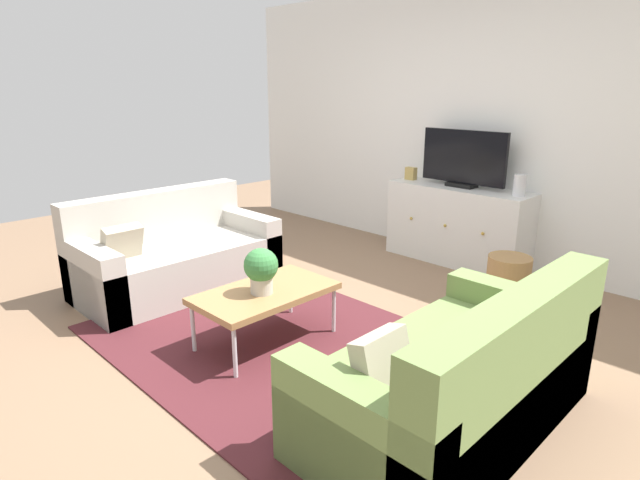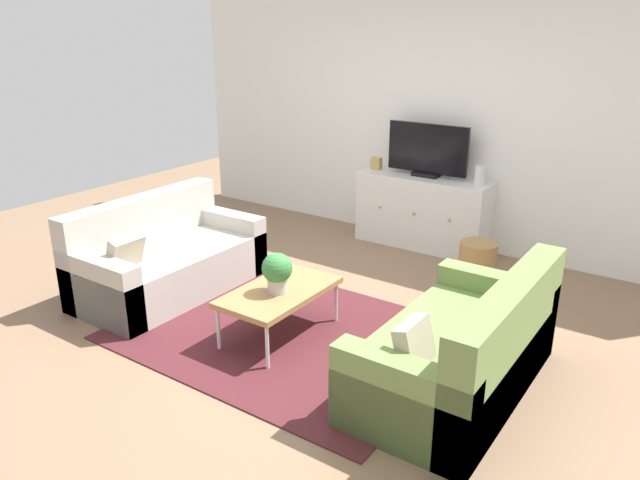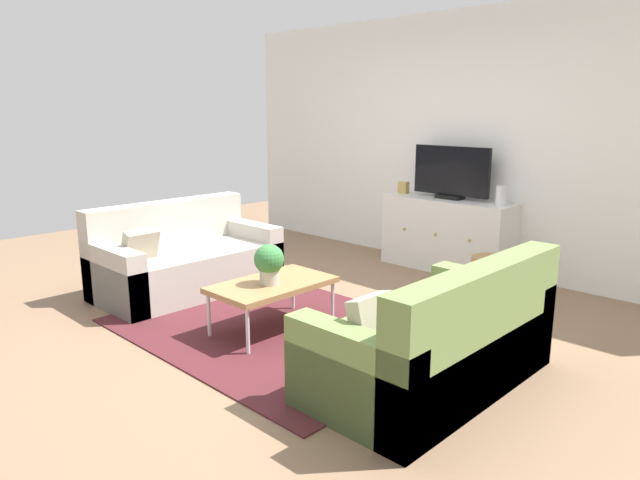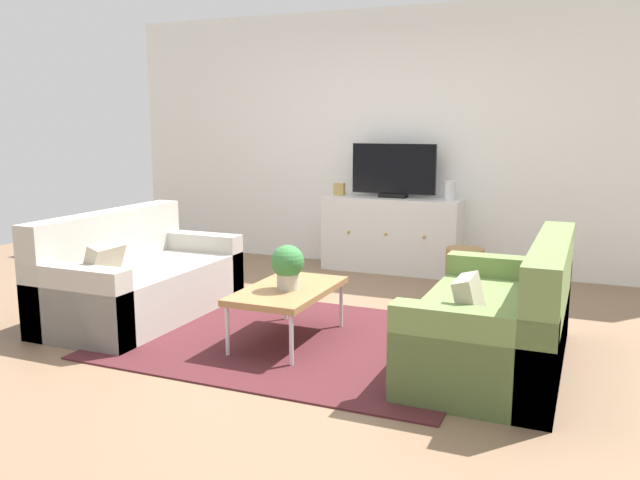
{
  "view_description": "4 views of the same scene",
  "coord_description": "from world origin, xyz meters",
  "px_view_note": "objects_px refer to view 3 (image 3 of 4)",
  "views": [
    {
      "loc": [
        2.56,
        -2.25,
        1.74
      ],
      "look_at": [
        0.0,
        0.3,
        0.65
      ],
      "focal_mm": 29.19,
      "sensor_mm": 36.0,
      "label": 1
    },
    {
      "loc": [
        2.63,
        -3.49,
        2.32
      ],
      "look_at": [
        0.0,
        0.3,
        0.65
      ],
      "focal_mm": 34.25,
      "sensor_mm": 36.0,
      "label": 2
    },
    {
      "loc": [
        3.23,
        -3.01,
        1.71
      ],
      "look_at": [
        0.0,
        0.3,
        0.65
      ],
      "focal_mm": 32.57,
      "sensor_mm": 36.0,
      "label": 3
    },
    {
      "loc": [
        1.9,
        -4.17,
        1.52
      ],
      "look_at": [
        0.0,
        0.3,
        0.65
      ],
      "focal_mm": 36.54,
      "sensor_mm": 36.0,
      "label": 4
    }
  ],
  "objects_px": {
    "potted_plant": "(269,262)",
    "wicker_basket": "(490,281)",
    "glass_vase": "(501,196)",
    "couch_left_side": "(182,262)",
    "couch_right_side": "(441,346)",
    "coffee_table": "(272,286)",
    "mantel_clock": "(403,187)",
    "flat_screen_tv": "(451,173)",
    "tv_console": "(447,235)"
  },
  "relations": [
    {
      "from": "coffee_table",
      "to": "glass_vase",
      "type": "distance_m",
      "value": 2.58
    },
    {
      "from": "couch_right_side",
      "to": "wicker_basket",
      "type": "relative_size",
      "value": 3.88
    },
    {
      "from": "couch_left_side",
      "to": "couch_right_side",
      "type": "xyz_separation_m",
      "value": [
        2.87,
        0.0,
        0.0
      ]
    },
    {
      "from": "tv_console",
      "to": "potted_plant",
      "type": "bearing_deg",
      "value": -89.79
    },
    {
      "from": "couch_right_side",
      "to": "flat_screen_tv",
      "type": "distance_m",
      "value": 2.91
    },
    {
      "from": "coffee_table",
      "to": "wicker_basket",
      "type": "height_order",
      "value": "wicker_basket"
    },
    {
      "from": "glass_vase",
      "to": "coffee_table",
      "type": "bearing_deg",
      "value": -103.77
    },
    {
      "from": "flat_screen_tv",
      "to": "mantel_clock",
      "type": "height_order",
      "value": "flat_screen_tv"
    },
    {
      "from": "tv_console",
      "to": "coffee_table",
      "type": "bearing_deg",
      "value": -90.31
    },
    {
      "from": "couch_right_side",
      "to": "coffee_table",
      "type": "distance_m",
      "value": 1.48
    },
    {
      "from": "couch_right_side",
      "to": "flat_screen_tv",
      "type": "xyz_separation_m",
      "value": [
        -1.46,
        2.39,
        0.77
      ]
    },
    {
      "from": "couch_right_side",
      "to": "mantel_clock",
      "type": "relative_size",
      "value": 12.77
    },
    {
      "from": "coffee_table",
      "to": "wicker_basket",
      "type": "distance_m",
      "value": 1.98
    },
    {
      "from": "flat_screen_tv",
      "to": "glass_vase",
      "type": "bearing_deg",
      "value": -1.94
    },
    {
      "from": "couch_right_side",
      "to": "potted_plant",
      "type": "relative_size",
      "value": 5.33
    },
    {
      "from": "couch_right_side",
      "to": "mantel_clock",
      "type": "bearing_deg",
      "value": 130.79
    },
    {
      "from": "glass_vase",
      "to": "wicker_basket",
      "type": "xyz_separation_m",
      "value": [
        0.3,
        -0.7,
        -0.65
      ]
    },
    {
      "from": "tv_console",
      "to": "flat_screen_tv",
      "type": "relative_size",
      "value": 1.61
    },
    {
      "from": "couch_right_side",
      "to": "coffee_table",
      "type": "xyz_separation_m",
      "value": [
        -1.47,
        -0.09,
        0.09
      ]
    },
    {
      "from": "glass_vase",
      "to": "couch_right_side",
      "type": "bearing_deg",
      "value": -69.91
    },
    {
      "from": "couch_left_side",
      "to": "couch_right_side",
      "type": "distance_m",
      "value": 2.87
    },
    {
      "from": "couch_left_side",
      "to": "couch_right_side",
      "type": "bearing_deg",
      "value": 0.0
    },
    {
      "from": "coffee_table",
      "to": "flat_screen_tv",
      "type": "height_order",
      "value": "flat_screen_tv"
    },
    {
      "from": "coffee_table",
      "to": "flat_screen_tv",
      "type": "distance_m",
      "value": 2.57
    },
    {
      "from": "coffee_table",
      "to": "tv_console",
      "type": "distance_m",
      "value": 2.46
    },
    {
      "from": "couch_right_side",
      "to": "tv_console",
      "type": "relative_size",
      "value": 1.17
    },
    {
      "from": "glass_vase",
      "to": "potted_plant",
      "type": "bearing_deg",
      "value": -103.04
    },
    {
      "from": "couch_right_side",
      "to": "wicker_basket",
      "type": "distance_m",
      "value": 1.77
    },
    {
      "from": "couch_left_side",
      "to": "tv_console",
      "type": "relative_size",
      "value": 1.17
    },
    {
      "from": "coffee_table",
      "to": "tv_console",
      "type": "xyz_separation_m",
      "value": [
        0.01,
        2.46,
        0.02
      ]
    },
    {
      "from": "couch_left_side",
      "to": "glass_vase",
      "type": "relative_size",
      "value": 8.56
    },
    {
      "from": "glass_vase",
      "to": "couch_left_side",
      "type": "bearing_deg",
      "value": -130.18
    },
    {
      "from": "tv_console",
      "to": "wicker_basket",
      "type": "xyz_separation_m",
      "value": [
        0.89,
        -0.7,
        -0.17
      ]
    },
    {
      "from": "potted_plant",
      "to": "wicker_basket",
      "type": "distance_m",
      "value": 2.04
    },
    {
      "from": "coffee_table",
      "to": "potted_plant",
      "type": "xyz_separation_m",
      "value": [
        0.02,
        -0.05,
        0.2
      ]
    },
    {
      "from": "mantel_clock",
      "to": "flat_screen_tv",
      "type": "bearing_deg",
      "value": 1.94
    },
    {
      "from": "couch_right_side",
      "to": "tv_console",
      "type": "distance_m",
      "value": 2.79
    },
    {
      "from": "couch_left_side",
      "to": "coffee_table",
      "type": "relative_size",
      "value": 1.74
    },
    {
      "from": "coffee_table",
      "to": "potted_plant",
      "type": "relative_size",
      "value": 3.06
    },
    {
      "from": "tv_console",
      "to": "flat_screen_tv",
      "type": "height_order",
      "value": "flat_screen_tv"
    },
    {
      "from": "couch_left_side",
      "to": "flat_screen_tv",
      "type": "xyz_separation_m",
      "value": [
        1.42,
        2.39,
        0.77
      ]
    },
    {
      "from": "potted_plant",
      "to": "tv_console",
      "type": "height_order",
      "value": "tv_console"
    },
    {
      "from": "glass_vase",
      "to": "tv_console",
      "type": "bearing_deg",
      "value": -180.0
    },
    {
      "from": "potted_plant",
      "to": "flat_screen_tv",
      "type": "height_order",
      "value": "flat_screen_tv"
    },
    {
      "from": "couch_right_side",
      "to": "flat_screen_tv",
      "type": "relative_size",
      "value": 1.89
    },
    {
      "from": "couch_right_side",
      "to": "tv_console",
      "type": "bearing_deg",
      "value": 121.56
    },
    {
      "from": "tv_console",
      "to": "couch_right_side",
      "type": "bearing_deg",
      "value": -58.44
    },
    {
      "from": "tv_console",
      "to": "wicker_basket",
      "type": "relative_size",
      "value": 3.31
    },
    {
      "from": "tv_console",
      "to": "wicker_basket",
      "type": "distance_m",
      "value": 1.15
    },
    {
      "from": "potted_plant",
      "to": "glass_vase",
      "type": "relative_size",
      "value": 1.6
    }
  ]
}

